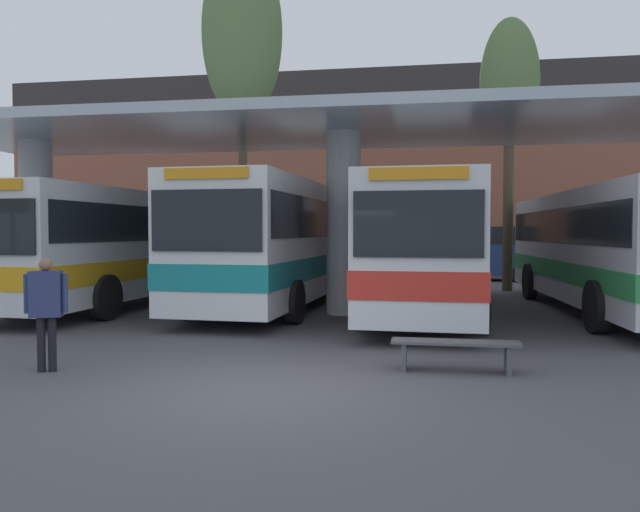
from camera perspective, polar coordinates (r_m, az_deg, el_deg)
ground_plane at (r=8.47m, az=-5.03°, el=-12.01°), size 100.00×100.00×0.00m
townhouse_backdrop at (r=31.03m, az=6.00°, el=9.21°), size 40.00×0.58×10.03m
station_canopy at (r=15.88m, az=2.18°, el=9.70°), size 22.09×6.48×4.82m
transit_bus_left_bay at (r=19.24m, az=-16.51°, el=1.25°), size 3.17×12.25×3.16m
transit_bus_center_bay at (r=17.50m, az=-3.57°, el=1.55°), size 3.09×10.83×3.37m
transit_bus_right_bay at (r=16.45m, az=9.78°, el=1.25°), size 2.91×11.27×3.23m
transit_bus_far_right_bay at (r=17.54m, az=24.80°, el=0.90°), size 3.22×11.28×3.07m
waiting_bench_mid_platform at (r=9.56m, az=12.26°, el=-8.27°), size 1.89×0.44×0.46m
pedestrian_waiting at (r=10.12m, az=-23.77°, el=-3.92°), size 0.62×0.38×1.69m
poplar_tree_behind_left at (r=23.05m, az=-7.13°, el=19.51°), size 2.78×2.78×12.07m
poplar_tree_behind_right at (r=23.27m, az=16.94°, el=14.54°), size 2.02×2.02×9.46m
parked_car_street at (r=27.46m, az=14.76°, el=0.12°), size 4.53×2.12×2.29m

